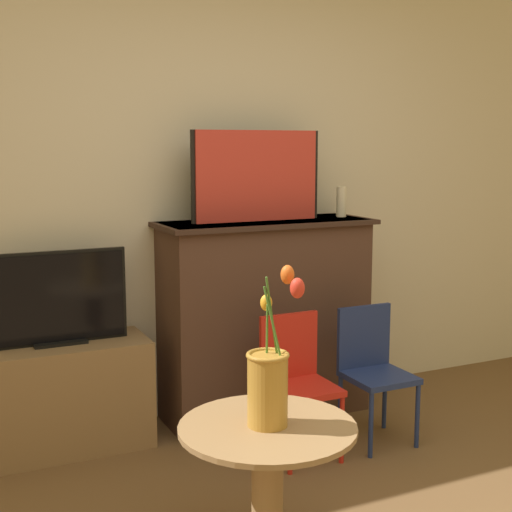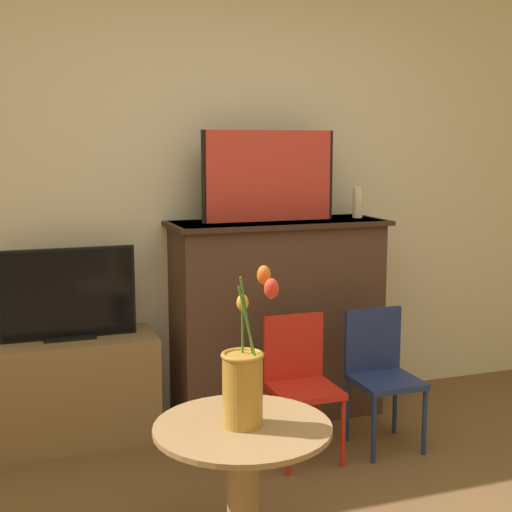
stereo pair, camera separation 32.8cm
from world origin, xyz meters
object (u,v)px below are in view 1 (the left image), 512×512
(tv_monitor, at_px, (58,299))
(vase_tulips, at_px, (269,380))
(painting, at_px, (257,176))
(chair_red, at_px, (297,376))
(chair_blue, at_px, (373,365))

(tv_monitor, distance_m, vase_tulips, 1.47)
(painting, distance_m, chair_red, 1.11)
(chair_red, distance_m, vase_tulips, 1.07)
(chair_blue, distance_m, vase_tulips, 1.35)
(tv_monitor, relative_size, chair_blue, 0.98)
(chair_blue, bearing_deg, painting, 125.33)
(tv_monitor, relative_size, vase_tulips, 1.21)
(chair_red, xyz_separation_m, vase_tulips, (-0.57, -0.84, 0.32))
(vase_tulips, bearing_deg, painting, 66.22)
(chair_blue, height_order, vase_tulips, vase_tulips)
(painting, bearing_deg, tv_monitor, -179.88)
(painting, xyz_separation_m, vase_tulips, (-0.61, -1.39, -0.64))
(painting, relative_size, chair_blue, 1.09)
(tv_monitor, bearing_deg, chair_blue, -20.66)
(chair_blue, bearing_deg, vase_tulips, -140.68)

